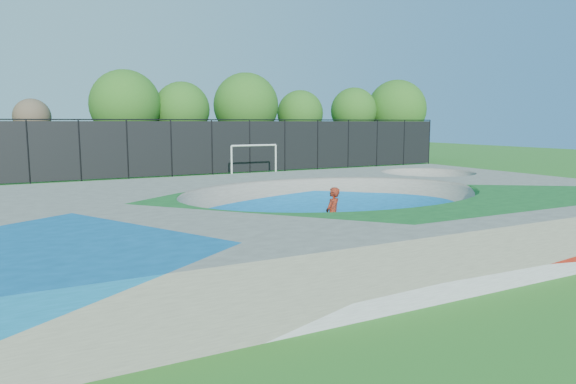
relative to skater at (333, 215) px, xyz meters
name	(u,v)px	position (x,y,z in m)	size (l,w,h in m)	color
ground	(334,233)	(0.81, 1.14, -0.89)	(120.00, 120.00, 0.00)	#23631B
skate_deck	(335,212)	(0.81, 1.14, -0.14)	(22.00, 14.00, 1.50)	gray
skater	(333,215)	(0.00, 0.00, 0.00)	(0.65, 0.43, 1.79)	red
skateboard	(332,242)	(0.00, 0.00, -0.87)	(0.78, 0.22, 0.05)	black
soccer_goal	(254,155)	(5.73, 18.91, 0.70)	(3.47, 0.12, 2.30)	silver
fence	(171,147)	(0.81, 22.14, 1.20)	(48.09, 0.09, 4.04)	black
treeline	(170,107)	(2.17, 27.19, 4.09)	(52.42, 6.81, 8.09)	#423421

